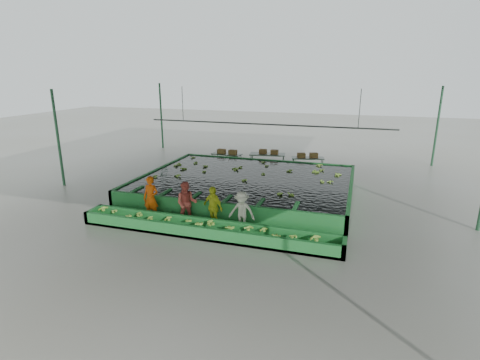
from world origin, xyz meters
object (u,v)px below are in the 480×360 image
(worker_a, at_px, (151,198))
(packing_table_mid, at_px, (267,161))
(worker_d, at_px, (242,212))
(worker_c, at_px, (213,207))
(worker_b, at_px, (187,203))
(box_stack_left, at_px, (227,154))
(box_stack_mid, at_px, (269,154))
(flotation_tank, at_px, (246,185))
(sorting_trough, at_px, (206,229))
(packing_table_right, at_px, (307,164))
(packing_table_left, at_px, (227,160))
(box_stack_right, at_px, (307,157))

(worker_a, xyz_separation_m, packing_table_mid, (2.55, 9.41, -0.41))
(worker_a, xyz_separation_m, worker_d, (3.85, 0.00, -0.12))
(worker_c, xyz_separation_m, worker_d, (1.17, 0.00, -0.05))
(worker_b, distance_m, packing_table_mid, 9.47)
(worker_d, bearing_deg, box_stack_left, 111.96)
(packing_table_mid, height_order, box_stack_mid, box_stack_mid)
(box_stack_left, bearing_deg, worker_c, -73.66)
(worker_a, distance_m, packing_table_mid, 9.76)
(worker_b, distance_m, worker_d, 2.27)
(worker_d, bearing_deg, worker_c, 179.16)
(worker_c, relative_size, worker_d, 1.06)
(flotation_tank, height_order, worker_b, worker_b)
(sorting_trough, distance_m, worker_b, 1.52)
(box_stack_mid, bearing_deg, flotation_tank, -88.75)
(worker_d, height_order, packing_table_right, worker_d)
(worker_a, height_order, worker_c, worker_a)
(box_stack_left, xyz_separation_m, box_stack_mid, (2.62, 0.25, 0.13))
(worker_d, xyz_separation_m, packing_table_left, (-3.90, 9.21, -0.35))
(box_stack_mid, relative_size, box_stack_right, 0.95)
(box_stack_right, bearing_deg, worker_b, -109.30)
(flotation_tank, relative_size, packing_table_left, 5.35)
(worker_a, relative_size, box_stack_left, 1.44)
(flotation_tank, xyz_separation_m, box_stack_left, (-2.73, 4.88, 0.40))
(flotation_tank, distance_m, packing_table_right, 5.77)
(worker_d, bearing_deg, packing_table_left, 112.10)
(sorting_trough, height_order, packing_table_left, packing_table_left)
(worker_d, xyz_separation_m, box_stack_mid, (-1.24, 9.43, 0.20))
(worker_b, xyz_separation_m, box_stack_right, (3.38, 9.64, 0.00))
(worker_b, relative_size, box_stack_left, 1.38)
(packing_table_mid, distance_m, box_stack_mid, 0.50)
(flotation_tank, relative_size, box_stack_right, 8.15)
(flotation_tank, distance_m, worker_b, 4.47)
(worker_a, height_order, box_stack_mid, worker_a)
(worker_a, xyz_separation_m, packing_table_left, (-0.04, 9.21, -0.48))
(flotation_tank, relative_size, box_stack_mid, 8.59)
(sorting_trough, distance_m, packing_table_right, 10.66)
(worker_c, relative_size, packing_table_mid, 0.77)
(worker_a, xyz_separation_m, worker_c, (2.69, 0.00, -0.08))
(worker_b, relative_size, box_stack_right, 1.41)
(box_stack_mid, height_order, box_stack_right, box_stack_mid)
(packing_table_right, bearing_deg, box_stack_right, 140.75)
(worker_b, bearing_deg, flotation_tank, 56.73)
(worker_d, relative_size, packing_table_mid, 0.72)
(worker_d, height_order, box_stack_right, worker_d)
(worker_b, bearing_deg, packing_table_mid, 65.75)
(worker_d, relative_size, packing_table_right, 0.82)
(box_stack_mid, bearing_deg, packing_table_mid, -165.64)
(packing_table_mid, bearing_deg, box_stack_right, 5.42)
(worker_d, bearing_deg, packing_table_mid, 97.04)
(worker_c, height_order, box_stack_left, worker_c)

